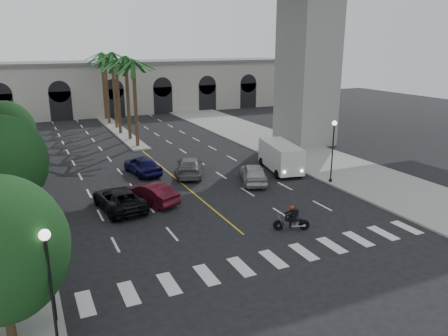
# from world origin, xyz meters

# --- Properties ---
(ground) EXTENTS (140.00, 140.00, 0.00)m
(ground) POSITION_xyz_m (0.00, 0.00, 0.00)
(ground) COLOR black
(ground) RESTS_ON ground
(sidewalk_right) EXTENTS (8.00, 100.00, 0.15)m
(sidewalk_right) POSITION_xyz_m (15.00, 15.00, 0.07)
(sidewalk_right) COLOR gray
(sidewalk_right) RESTS_ON ground
(median) EXTENTS (2.00, 24.00, 0.20)m
(median) POSITION_xyz_m (0.00, 38.00, 0.10)
(median) COLOR gray
(median) RESTS_ON ground
(pier_building) EXTENTS (71.00, 10.50, 8.50)m
(pier_building) POSITION_xyz_m (0.00, 55.00, 4.27)
(pier_building) COLOR #B5B0A3
(pier_building) RESTS_ON ground
(palm_a) EXTENTS (3.20, 3.20, 10.30)m
(palm_a) POSITION_xyz_m (0.00, 28.00, 9.10)
(palm_a) COLOR #47331E
(palm_a) RESTS_ON ground
(palm_b) EXTENTS (3.20, 3.20, 10.60)m
(palm_b) POSITION_xyz_m (0.10, 32.00, 9.37)
(palm_b) COLOR #47331E
(palm_b) RESTS_ON ground
(palm_c) EXTENTS (3.20, 3.20, 10.10)m
(palm_c) POSITION_xyz_m (-0.20, 36.00, 8.91)
(palm_c) COLOR #47331E
(palm_c) RESTS_ON ground
(palm_d) EXTENTS (3.20, 3.20, 10.90)m
(palm_d) POSITION_xyz_m (0.15, 40.00, 9.65)
(palm_d) COLOR #47331E
(palm_d) RESTS_ON ground
(palm_e) EXTENTS (3.20, 3.20, 10.40)m
(palm_e) POSITION_xyz_m (-0.10, 44.00, 9.19)
(palm_e) COLOR #47331E
(palm_e) RESTS_ON ground
(palm_f) EXTENTS (3.20, 3.20, 10.70)m
(palm_f) POSITION_xyz_m (0.20, 48.00, 9.46)
(palm_f) COLOR #47331E
(palm_f) RESTS_ON ground
(street_tree_mid) EXTENTS (5.44, 5.44, 7.21)m
(street_tree_mid) POSITION_xyz_m (-13.00, 10.00, 4.21)
(street_tree_mid) COLOR #382616
(street_tree_mid) RESTS_ON ground
(street_tree_far) EXTENTS (5.04, 5.04, 6.68)m
(street_tree_far) POSITION_xyz_m (-13.00, 22.00, 3.90)
(street_tree_far) COLOR #382616
(street_tree_far) RESTS_ON ground
(lamp_post_left_near) EXTENTS (0.40, 0.40, 5.35)m
(lamp_post_left_near) POSITION_xyz_m (-11.40, -5.00, 3.22)
(lamp_post_left_near) COLOR black
(lamp_post_left_near) RESTS_ON ground
(lamp_post_left_far) EXTENTS (0.40, 0.40, 5.35)m
(lamp_post_left_far) POSITION_xyz_m (-11.40, 16.00, 3.22)
(lamp_post_left_far) COLOR black
(lamp_post_left_far) RESTS_ON ground
(lamp_post_right) EXTENTS (0.40, 0.40, 5.35)m
(lamp_post_right) POSITION_xyz_m (11.40, 8.00, 3.22)
(lamp_post_right) COLOR black
(lamp_post_right) RESTS_ON ground
(traffic_signal_near) EXTENTS (0.25, 0.18, 3.65)m
(traffic_signal_near) POSITION_xyz_m (-11.30, -2.50, 2.51)
(traffic_signal_near) COLOR black
(traffic_signal_near) RESTS_ON ground
(traffic_signal_far) EXTENTS (0.25, 0.18, 3.65)m
(traffic_signal_far) POSITION_xyz_m (-11.30, 1.50, 2.51)
(traffic_signal_far) COLOR black
(traffic_signal_far) RESTS_ON ground
(motorcycle_rider) EXTENTS (2.17, 1.03, 1.67)m
(motorcycle_rider) POSITION_xyz_m (3.11, 1.31, 0.75)
(motorcycle_rider) COLOR black
(motorcycle_rider) RESTS_ON ground
(car_a) EXTENTS (3.63, 5.28, 1.67)m
(car_a) POSITION_xyz_m (5.58, 10.91, 0.83)
(car_a) COLOR #A9A8AD
(car_a) RESTS_ON ground
(car_b) EXTENTS (3.53, 5.04, 1.57)m
(car_b) POSITION_xyz_m (-3.72, 9.79, 0.79)
(car_b) COLOR #4E0F1C
(car_b) RESTS_ON ground
(car_c) EXTENTS (3.23, 5.89, 1.57)m
(car_c) POSITION_xyz_m (-6.04, 9.56, 0.78)
(car_c) COLOR black
(car_c) RESTS_ON ground
(car_d) EXTENTS (4.24, 6.02, 1.62)m
(car_d) POSITION_xyz_m (1.50, 15.30, 0.81)
(car_d) COLOR slate
(car_d) RESTS_ON ground
(car_e) EXTENTS (2.76, 5.26, 1.71)m
(car_e) POSITION_xyz_m (-2.25, 17.37, 0.85)
(car_e) COLOR #110E45
(car_e) RESTS_ON ground
(cargo_van) EXTENTS (3.43, 6.42, 2.60)m
(cargo_van) POSITION_xyz_m (9.49, 12.86, 1.45)
(cargo_van) COLOR silver
(cargo_van) RESTS_ON ground
(pedestrian_a) EXTENTS (0.58, 0.39, 1.54)m
(pedestrian_a) POSITION_xyz_m (-12.05, 3.09, 0.92)
(pedestrian_a) COLOR black
(pedestrian_a) RESTS_ON sidewalk_left
(pedestrian_b) EXTENTS (0.89, 0.71, 1.77)m
(pedestrian_b) POSITION_xyz_m (-12.78, 6.88, 1.04)
(pedestrian_b) COLOR black
(pedestrian_b) RESTS_ON sidewalk_left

